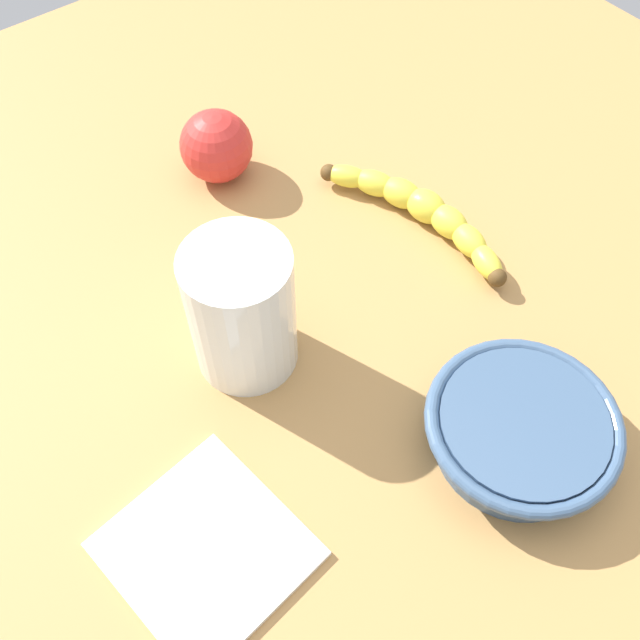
{
  "coord_description": "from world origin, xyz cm",
  "views": [
    {
      "loc": [
        -25.71,
        -30.87,
        56.92
      ],
      "look_at": [
        -3.23,
        -2.2,
        5.0
      ],
      "focal_mm": 40.25,
      "sensor_mm": 36.0,
      "label": 1
    }
  ],
  "objects": [
    {
      "name": "banana",
      "position": [
        13.13,
        2.3,
        4.61
      ],
      "size": [
        7.7,
        22.41,
        3.22
      ],
      "rotation": [
        0.0,
        0.0,
        1.75
      ],
      "color": "yellow",
      "rests_on": "wooden_tabletop"
    },
    {
      "name": "apple_fruit",
      "position": [
        1.11,
        20.66,
        6.78
      ],
      "size": [
        7.56,
        7.56,
        7.56
      ],
      "primitive_type": "sphere",
      "color": "red",
      "rests_on": "wooden_tabletop"
    },
    {
      "name": "smoothie_glass",
      "position": [
        -9.64,
        -0.44,
        8.92
      ],
      "size": [
        8.91,
        8.91,
        12.92
      ],
      "color": "silver",
      "rests_on": "wooden_tabletop"
    },
    {
      "name": "ceramic_bowl",
      "position": [
        2.43,
        -20.68,
        5.64
      ],
      "size": [
        15.54,
        15.54,
        4.41
      ],
      "color": "#3D5675",
      "rests_on": "wooden_tabletop"
    },
    {
      "name": "folded_napkin",
      "position": [
        -22.11,
        -12.49,
        3.3
      ],
      "size": [
        14.36,
        15.0,
        0.6
      ],
      "primitive_type": "cube",
      "rotation": [
        0.0,
        0.0,
        0.12
      ],
      "color": "white",
      "rests_on": "wooden_tabletop"
    },
    {
      "name": "wooden_tabletop",
      "position": [
        0.0,
        0.0,
        1.5
      ],
      "size": [
        120.0,
        120.0,
        3.0
      ],
      "primitive_type": "cube",
      "color": "#AF7F47",
      "rests_on": "ground"
    }
  ]
}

